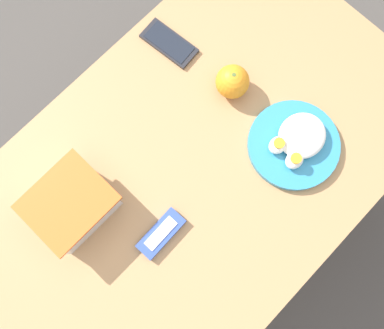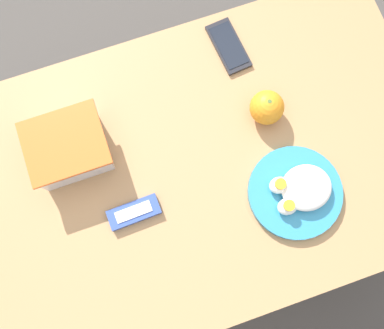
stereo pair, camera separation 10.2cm
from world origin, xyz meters
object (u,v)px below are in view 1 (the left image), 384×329
object	(u,v)px
candy_bar	(161,234)
cell_phone	(169,43)
food_container	(73,205)
orange_fruit	(232,82)
rice_plate	(296,143)

from	to	relation	value
candy_bar	cell_phone	world-z (taller)	candy_bar
food_container	cell_phone	size ratio (longest dim) A/B	1.21
orange_fruit	rice_plate	world-z (taller)	orange_fruit
candy_bar	cell_phone	xyz separation A→B (m)	(0.35, 0.32, -0.00)
rice_plate	cell_phone	size ratio (longest dim) A/B	1.47
food_container	cell_phone	distance (m)	0.46
food_container	orange_fruit	distance (m)	0.46
orange_fruit	cell_phone	distance (m)	0.20
food_container	orange_fruit	size ratio (longest dim) A/B	2.20
orange_fruit	candy_bar	xyz separation A→B (m)	(-0.37, -0.13, -0.03)
rice_plate	cell_phone	bearing A→B (deg)	93.09
food_container	candy_bar	xyz separation A→B (m)	(0.09, -0.18, -0.03)
rice_plate	candy_bar	size ratio (longest dim) A/B	1.80
rice_plate	candy_bar	world-z (taller)	rice_plate
food_container	cell_phone	xyz separation A→B (m)	(0.44, 0.14, -0.04)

